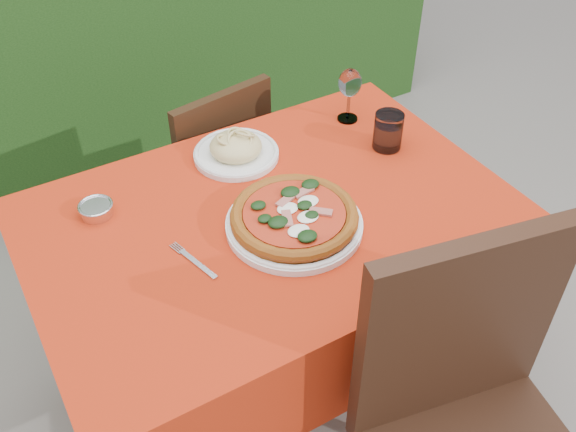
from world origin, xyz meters
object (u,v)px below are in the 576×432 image
water_glass (388,133)px  steel_ramekin (96,210)px  wine_glass (350,85)px  chair_far (213,170)px  fork (198,264)px  pizza_plate (294,218)px  chair_near (471,422)px  pasta_plate (236,150)px

water_glass → steel_ramekin: 0.85m
wine_glass → steel_ramekin: bearing=-176.6°
wine_glass → chair_far: bearing=137.0°
wine_glass → fork: size_ratio=0.99×
pizza_plate → chair_near: bearing=-80.5°
pasta_plate → wine_glass: wine_glass is taller
chair_far → pizza_plate: bearing=75.0°
pizza_plate → steel_ramekin: pizza_plate is taller
chair_near → pasta_plate: 0.96m
steel_ramekin → chair_near: bearing=-59.9°
chair_near → fork: bearing=132.8°
chair_far → fork: chair_far is taller
pizza_plate → water_glass: (0.42, 0.17, 0.02)m
chair_near → steel_ramekin: (-0.52, 0.89, 0.17)m
chair_near → pizza_plate: (-0.10, 0.59, 0.19)m
pizza_plate → pasta_plate: (0.01, 0.35, -0.00)m
pizza_plate → fork: bearing=179.9°
pasta_plate → wine_glass: 0.41m
fork → pasta_plate: bearing=36.4°
chair_near → steel_ramekin: size_ratio=12.29×
pasta_plate → fork: pasta_plate is taller
pasta_plate → wine_glass: bearing=0.3°
pizza_plate → water_glass: water_glass is taller
wine_glass → fork: (-0.67, -0.35, -0.12)m
pasta_plate → chair_near: bearing=-84.7°
pizza_plate → water_glass: bearing=21.8°
chair_far → fork: bearing=54.0°
wine_glass → water_glass: bearing=-85.6°
wine_glass → steel_ramekin: wine_glass is taller
chair_near → water_glass: (0.32, 0.76, 0.21)m
water_glass → steel_ramekin: size_ratio=1.34×
chair_near → chair_far: 1.27m
chair_near → pizza_plate: size_ratio=2.94×
chair_far → pasta_plate: chair_far is taller
water_glass → wine_glass: bearing=94.4°
wine_glass → fork: 0.77m
pasta_plate → wine_glass: (0.39, 0.00, 0.10)m
chair_far → fork: (-0.33, -0.67, 0.28)m
chair_far → wine_glass: size_ratio=4.69×
chair_near → wine_glass: (0.31, 0.94, 0.28)m
chair_near → pasta_plate: (-0.09, 0.94, 0.18)m
water_glass → wine_glass: size_ratio=0.64×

